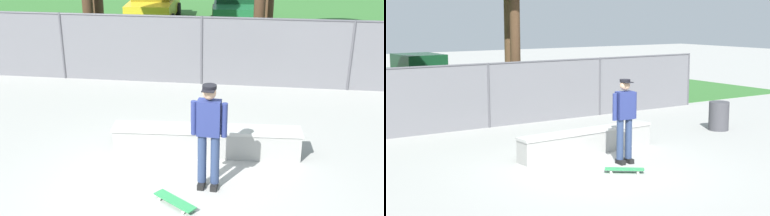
# 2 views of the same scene
# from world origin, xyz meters

# --- Properties ---
(ground_plane) EXTENTS (80.00, 80.00, 0.00)m
(ground_plane) POSITION_xyz_m (0.00, 0.00, 0.00)
(ground_plane) COLOR #9E9E99
(grass_strip) EXTENTS (27.56, 20.00, 0.02)m
(grass_strip) POSITION_xyz_m (0.00, 15.71, 0.01)
(grass_strip) COLOR #336B2D
(grass_strip) RESTS_ON ground
(concrete_ledge) EXTENTS (3.61, 0.68, 0.57)m
(concrete_ledge) POSITION_xyz_m (0.56, 1.23, 0.29)
(concrete_ledge) COLOR #999993
(concrete_ledge) RESTS_ON ground
(skateboarder) EXTENTS (0.60, 0.32, 1.84)m
(skateboarder) POSITION_xyz_m (0.72, 0.03, 1.03)
(skateboarder) COLOR black
(skateboarder) RESTS_ON ground
(skateboard) EXTENTS (0.76, 0.64, 0.09)m
(skateboard) POSITION_xyz_m (0.24, -0.59, 0.07)
(skateboard) COLOR #2D8C4C
(skateboard) RESTS_ON ground
(chainlink_fence) EXTENTS (15.63, 0.07, 1.86)m
(chainlink_fence) POSITION_xyz_m (-0.00, 5.41, 1.01)
(chainlink_fence) COLOR #4C4C51
(chainlink_fence) RESTS_ON ground
(car_yellow) EXTENTS (2.21, 4.30, 1.66)m
(car_yellow) POSITION_xyz_m (-2.92, 13.25, 0.84)
(car_yellow) COLOR gold
(car_yellow) RESTS_ON ground
(car_green) EXTENTS (2.21, 4.30, 1.66)m
(car_green) POSITION_xyz_m (0.57, 13.19, 0.84)
(car_green) COLOR #1E6638
(car_green) RESTS_ON ground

